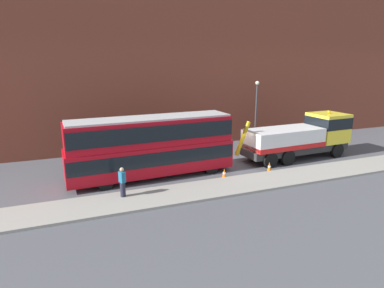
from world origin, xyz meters
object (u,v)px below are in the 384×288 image
object	(u,v)px
pedestrian_onlooker	(122,182)
traffic_cone_midway	(269,167)
recovery_tow_truck	(301,136)
double_decker_bus	(152,144)
street_lamp	(256,107)
traffic_cone_near_bus	(224,174)

from	to	relation	value
pedestrian_onlooker	traffic_cone_midway	bearing A→B (deg)	-13.58
recovery_tow_truck	traffic_cone_midway	size ratio (longest dim) A/B	14.17
pedestrian_onlooker	double_decker_bus	bearing A→B (deg)	31.73
double_decker_bus	pedestrian_onlooker	world-z (taller)	double_decker_bus
street_lamp	traffic_cone_near_bus	bearing A→B (deg)	-132.79
recovery_tow_truck	street_lamp	bearing A→B (deg)	96.13
double_decker_bus	pedestrian_onlooker	size ratio (longest dim) A/B	6.51
double_decker_bus	traffic_cone_near_bus	bearing A→B (deg)	-29.57
double_decker_bus	street_lamp	size ratio (longest dim) A/B	1.91
double_decker_bus	traffic_cone_near_bus	distance (m)	5.17
recovery_tow_truck	double_decker_bus	distance (m)	12.20
traffic_cone_near_bus	traffic_cone_midway	xyz separation A→B (m)	(3.57, 0.10, 0.00)
recovery_tow_truck	pedestrian_onlooker	xyz separation A→B (m)	(-14.67, -3.05, -0.77)
recovery_tow_truck	traffic_cone_midway	distance (m)	4.99
traffic_cone_near_bus	double_decker_bus	bearing A→B (deg)	153.39
double_decker_bus	traffic_cone_near_bus	xyz separation A→B (m)	(4.31, -2.16, -1.89)
traffic_cone_midway	street_lamp	world-z (taller)	street_lamp
pedestrian_onlooker	recovery_tow_truck	bearing A→B (deg)	-7.15
pedestrian_onlooker	street_lamp	bearing A→B (deg)	12.58
street_lamp	pedestrian_onlooker	bearing A→B (deg)	-148.54
traffic_cone_midway	traffic_cone_near_bus	bearing A→B (deg)	-178.42
traffic_cone_near_bus	street_lamp	world-z (taller)	street_lamp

